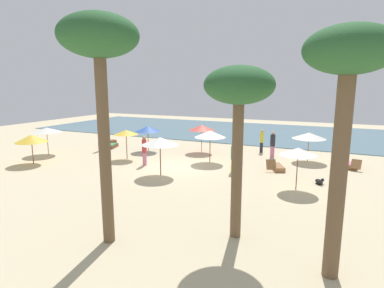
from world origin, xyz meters
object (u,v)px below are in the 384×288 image
Objects in this scene: palm_0 at (348,69)px; lounger_1 at (353,165)px; umbrella_5 at (210,134)px; umbrella_4 at (202,128)px; umbrella_0 at (47,130)px; person_4 at (100,139)px; palm_2 at (239,93)px; umbrella_1 at (148,129)px; person_2 at (273,144)px; person_3 at (233,157)px; umbrella_6 at (298,152)px; lounger_0 at (107,142)px; lounger_2 at (111,146)px; umbrella_2 at (160,141)px; umbrella_3 at (309,136)px; umbrella_7 at (31,139)px; person_0 at (262,140)px; lounger_3 at (277,167)px; umbrella_8 at (126,132)px; dog at (319,182)px; palm_3 at (99,48)px; person_1 at (144,150)px.

lounger_1 is at bearing 85.30° from palm_0.
umbrella_4 is at bearing 122.74° from umbrella_5.
umbrella_0 reaches higher than lounger_1.
palm_2 is at bearing -34.13° from person_4.
palm_0 is at bearing -41.78° from umbrella_1.
palm_0 is (9.59, -13.58, 3.65)m from umbrella_4.
person_3 is at bearing -105.88° from person_2.
umbrella_6 reaches higher than lounger_0.
lounger_2 is at bearing 89.20° from person_4.
umbrella_2 reaches higher than person_2.
lounger_2 is at bearing -173.18° from umbrella_3.
umbrella_5 reaches higher than person_4.
umbrella_7 is at bearing -172.58° from umbrella_2.
lounger_1 is 7.86m from person_3.
umbrella_6 is 16.27m from lounger_2.
umbrella_0 is 16.44m from person_0.
lounger_2 is 13.97m from lounger_3.
umbrella_6 reaches higher than person_2.
person_2 is at bearing 42.77° from umbrella_5.
umbrella_0 reaches higher than umbrella_1.
umbrella_0 is 18.42m from palm_2.
umbrella_0 is 1.08× the size of umbrella_8.
dog is at bearing -28.92° from umbrella_4.
palm_0 is 1.14× the size of palm_2.
umbrella_7 is 6.85m from lounger_2.
umbrella_6 is at bearing -12.73° from person_4.
umbrella_1 is 0.90× the size of umbrella_2.
umbrella_1 is 0.27× the size of palm_3.
person_3 is 0.31× the size of palm_2.
palm_2 is (16.83, -6.81, 3.09)m from umbrella_0.
palm_0 reaches higher than umbrella_6.
umbrella_0 is 21.68m from lounger_1.
umbrella_1 is 1.12× the size of person_3.
dog is at bearing -4.85° from person_3.
dog is (19.22, 0.68, -1.72)m from umbrella_0.
palm_3 reaches higher than dog.
umbrella_3 is 6.81m from umbrella_5.
person_4 reaches higher than lounger_1.
lounger_0 is 18.62m from dog.
umbrella_7 is (1.47, -2.52, -0.16)m from umbrella_0.
umbrella_4 is 10.08m from umbrella_6.
umbrella_1 is 9.65m from person_2.
person_1 is (2.15, -1.01, -0.92)m from umbrella_8.
umbrella_3 is at bearing 11.42° from person_4.
lounger_1 is at bearing 21.37° from umbrella_7.
umbrella_4 is 0.30× the size of palm_3.
umbrella_6 is at bearing -115.67° from lounger_1.
person_3 is 3.05× the size of dog.
lounger_1 is at bearing -0.77° from lounger_0.
palm_0 reaches higher than dog.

